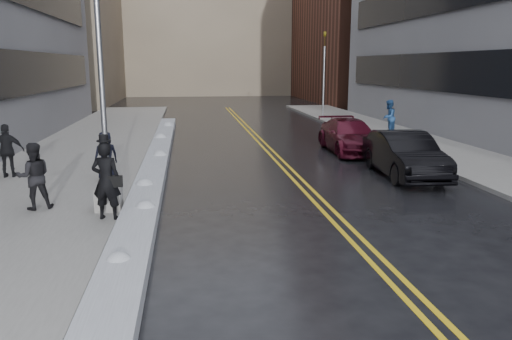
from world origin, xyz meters
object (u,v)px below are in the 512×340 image
object	(u,v)px
car_maroon	(350,136)
pedestrian_fedora	(106,181)
pedestrian_b	(34,176)
car_black	(404,155)
pedestrian_d	(8,151)
fire_hydrant	(417,140)
traffic_signal	(324,72)
lamppost	(104,119)
pedestrian_c	(106,156)
pedestrian_east	(389,117)

from	to	relation	value
car_maroon	pedestrian_fedora	bearing A→B (deg)	-133.21
pedestrian_fedora	pedestrian_b	distance (m)	2.32
car_black	pedestrian_d	bearing A→B (deg)	178.37
fire_hydrant	traffic_signal	distance (m)	14.30
traffic_signal	car_black	xyz separation A→B (m)	(-2.20, -18.71, -2.61)
lamppost	fire_hydrant	bearing A→B (deg)	33.04
pedestrian_fedora	pedestrian_c	size ratio (longest dim) A/B	1.20
traffic_signal	pedestrian_east	distance (m)	9.67
pedestrian_d	car_black	distance (m)	13.56
fire_hydrant	pedestrian_c	world-z (taller)	pedestrian_c
traffic_signal	pedestrian_fedora	xyz separation A→B (m)	(-11.70, -22.83, -2.29)
pedestrian_fedora	pedestrian_b	xyz separation A→B (m)	(-2.01, 1.15, -0.08)
traffic_signal	pedestrian_fedora	distance (m)	25.75
pedestrian_fedora	car_maroon	xyz separation A→B (m)	(9.24, 9.34, -0.38)
fire_hydrant	pedestrian_c	bearing A→B (deg)	-161.19
lamppost	pedestrian_fedora	bearing A→B (deg)	-83.12
lamppost	pedestrian_d	xyz separation A→B (m)	(-3.91, 4.45, -1.48)
fire_hydrant	pedestrian_d	world-z (taller)	pedestrian_d
traffic_signal	pedestrian_east	bearing A→B (deg)	-83.37
fire_hydrant	traffic_signal	world-z (taller)	traffic_signal
pedestrian_d	pedestrian_east	xyz separation A→B (m)	(16.79, 8.22, 0.04)
fire_hydrant	pedestrian_fedora	world-z (taller)	pedestrian_fedora
pedestrian_fedora	pedestrian_c	bearing A→B (deg)	-69.61
pedestrian_fedora	pedestrian_d	distance (m)	6.63
pedestrian_c	car_maroon	distance (m)	11.07
pedestrian_d	car_maroon	size ratio (longest dim) A/B	0.36
fire_hydrant	pedestrian_fedora	distance (m)	15.07
traffic_signal	pedestrian_fedora	world-z (taller)	traffic_signal
pedestrian_b	pedestrian_c	bearing A→B (deg)	-129.97
lamppost	pedestrian_east	size ratio (longest dim) A/B	4.05
pedestrian_d	pedestrian_c	bearing A→B (deg)	159.86
lamppost	traffic_signal	distance (m)	24.98
pedestrian_c	pedestrian_d	size ratio (longest dim) A/B	0.89
pedestrian_fedora	lamppost	bearing A→B (deg)	-71.56
traffic_signal	pedestrian_d	distance (m)	23.67
traffic_signal	pedestrian_fedora	bearing A→B (deg)	-117.14
pedestrian_east	car_black	bearing A→B (deg)	26.52
pedestrian_b	car_maroon	bearing A→B (deg)	-162.03
traffic_signal	pedestrian_c	xyz separation A→B (m)	(-12.39, -18.39, -2.45)
pedestrian_c	car_black	distance (m)	10.19
fire_hydrant	pedestrian_east	size ratio (longest dim) A/B	0.39
pedestrian_c	pedestrian_d	distance (m)	3.43
pedestrian_east	pedestrian_b	bearing A→B (deg)	-4.31
traffic_signal	car_black	world-z (taller)	traffic_signal
pedestrian_d	car_maroon	xyz separation A→B (m)	(13.25, 4.06, -0.32)
fire_hydrant	pedestrian_d	bearing A→B (deg)	-167.65
pedestrian_b	pedestrian_east	distance (m)	19.27
pedestrian_east	lamppost	bearing A→B (deg)	0.35
pedestrian_b	car_maroon	distance (m)	13.92
pedestrian_c	car_black	xyz separation A→B (m)	(10.19, -0.31, -0.16)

